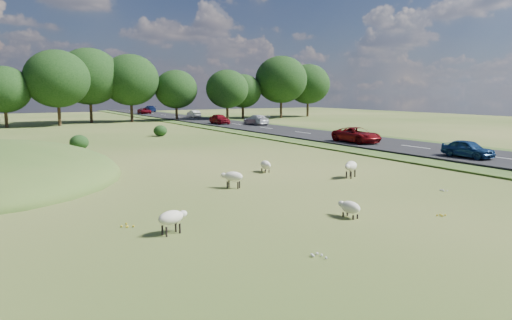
{
  "coord_description": "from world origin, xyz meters",
  "views": [
    {
      "loc": [
        -11.02,
        -18.14,
        4.83
      ],
      "look_at": [
        2.0,
        4.0,
        1.0
      ],
      "focal_mm": 32.0,
      "sensor_mm": 36.0,
      "label": 1
    }
  ],
  "objects_px": {
    "sheep_1": "(350,207)",
    "sheep_4": "(172,218)",
    "sheep_2": "(266,165)",
    "sheep_3": "(351,166)",
    "sheep_0": "(233,177)",
    "car_3": "(468,149)",
    "car_5": "(149,109)",
    "car_2": "(194,114)",
    "car_4": "(357,135)",
    "car_0": "(144,111)",
    "car_6": "(220,119)",
    "car_1": "(256,120)"
  },
  "relations": [
    {
      "from": "sheep_2",
      "to": "car_4",
      "type": "distance_m",
      "value": 16.74
    },
    {
      "from": "car_1",
      "to": "car_5",
      "type": "bearing_deg",
      "value": -90.0
    },
    {
      "from": "car_1",
      "to": "car_2",
      "type": "distance_m",
      "value": 22.71
    },
    {
      "from": "car_0",
      "to": "car_4",
      "type": "height_order",
      "value": "car_4"
    },
    {
      "from": "sheep_1",
      "to": "sheep_2",
      "type": "bearing_deg",
      "value": -16.73
    },
    {
      "from": "sheep_2",
      "to": "car_1",
      "type": "bearing_deg",
      "value": 161.08
    },
    {
      "from": "sheep_2",
      "to": "car_2",
      "type": "distance_m",
      "value": 58.4
    },
    {
      "from": "car_3",
      "to": "car_5",
      "type": "xyz_separation_m",
      "value": [
        3.8,
        85.37,
        0.1
      ]
    },
    {
      "from": "sheep_4",
      "to": "car_6",
      "type": "bearing_deg",
      "value": 46.8
    },
    {
      "from": "car_6",
      "to": "car_0",
      "type": "bearing_deg",
      "value": 90.0
    },
    {
      "from": "sheep_3",
      "to": "car_0",
      "type": "height_order",
      "value": "car_0"
    },
    {
      "from": "sheep_0",
      "to": "sheep_3",
      "type": "relative_size",
      "value": 0.83
    },
    {
      "from": "car_1",
      "to": "car_2",
      "type": "relative_size",
      "value": 1.27
    },
    {
      "from": "sheep_1",
      "to": "sheep_4",
      "type": "relative_size",
      "value": 0.94
    },
    {
      "from": "sheep_2",
      "to": "sheep_4",
      "type": "distance_m",
      "value": 12.76
    },
    {
      "from": "sheep_0",
      "to": "car_5",
      "type": "relative_size",
      "value": 0.23
    },
    {
      "from": "car_0",
      "to": "car_5",
      "type": "distance_m",
      "value": 9.4
    },
    {
      "from": "car_2",
      "to": "car_5",
      "type": "xyz_separation_m",
      "value": [
        0.0,
        26.63,
        0.09
      ]
    },
    {
      "from": "sheep_1",
      "to": "car_5",
      "type": "xyz_separation_m",
      "value": [
        21.05,
        92.33,
        0.56
      ]
    },
    {
      "from": "car_2",
      "to": "car_4",
      "type": "height_order",
      "value": "car_4"
    },
    {
      "from": "sheep_0",
      "to": "sheep_3",
      "type": "xyz_separation_m",
      "value": [
        7.09,
        -0.88,
        0.07
      ]
    },
    {
      "from": "sheep_4",
      "to": "car_1",
      "type": "height_order",
      "value": "car_1"
    },
    {
      "from": "sheep_2",
      "to": "car_3",
      "type": "bearing_deg",
      "value": 87.81
    },
    {
      "from": "car_2",
      "to": "sheep_1",
      "type": "bearing_deg",
      "value": 72.24
    },
    {
      "from": "sheep_3",
      "to": "car_4",
      "type": "height_order",
      "value": "car_4"
    },
    {
      "from": "car_3",
      "to": "car_0",
      "type": "bearing_deg",
      "value": 90.0
    },
    {
      "from": "car_3",
      "to": "car_5",
      "type": "bearing_deg",
      "value": 87.45
    },
    {
      "from": "sheep_3",
      "to": "sheep_0",
      "type": "bearing_deg",
      "value": -35.49
    },
    {
      "from": "sheep_1",
      "to": "car_1",
      "type": "relative_size",
      "value": 0.23
    },
    {
      "from": "car_1",
      "to": "car_4",
      "type": "height_order",
      "value": "car_1"
    },
    {
      "from": "car_4",
      "to": "sheep_1",
      "type": "bearing_deg",
      "value": -133.37
    },
    {
      "from": "sheep_2",
      "to": "sheep_3",
      "type": "xyz_separation_m",
      "value": [
        3.17,
        -4.05,
        0.23
      ]
    },
    {
      "from": "car_1",
      "to": "car_4",
      "type": "bearing_deg",
      "value": 81.27
    },
    {
      "from": "sheep_0",
      "to": "car_6",
      "type": "bearing_deg",
      "value": -66.88
    },
    {
      "from": "sheep_3",
      "to": "car_3",
      "type": "xyz_separation_m",
      "value": [
        11.55,
        0.7,
        0.2
      ]
    },
    {
      "from": "sheep_0",
      "to": "car_0",
      "type": "bearing_deg",
      "value": -55.47
    },
    {
      "from": "car_6",
      "to": "sheep_1",
      "type": "bearing_deg",
      "value": -110.17
    },
    {
      "from": "car_5",
      "to": "car_6",
      "type": "xyz_separation_m",
      "value": [
        -3.8,
        -45.37,
        0.01
      ]
    },
    {
      "from": "sheep_3",
      "to": "car_6",
      "type": "height_order",
      "value": "car_6"
    },
    {
      "from": "sheep_0",
      "to": "car_6",
      "type": "distance_m",
      "value": 43.97
    },
    {
      "from": "car_0",
      "to": "car_3",
      "type": "xyz_separation_m",
      "value": [
        0.0,
        -76.77,
        0.01
      ]
    },
    {
      "from": "car_3",
      "to": "car_6",
      "type": "distance_m",
      "value": 40.0
    },
    {
      "from": "sheep_4",
      "to": "car_0",
      "type": "distance_m",
      "value": 85.66
    },
    {
      "from": "sheep_3",
      "to": "car_4",
      "type": "bearing_deg",
      "value": -162.35
    },
    {
      "from": "car_5",
      "to": "car_6",
      "type": "distance_m",
      "value": 45.53
    },
    {
      "from": "sheep_4",
      "to": "car_4",
      "type": "relative_size",
      "value": 0.24
    },
    {
      "from": "sheep_1",
      "to": "car_4",
      "type": "relative_size",
      "value": 0.23
    },
    {
      "from": "car_1",
      "to": "car_6",
      "type": "relative_size",
      "value": 1.14
    },
    {
      "from": "sheep_3",
      "to": "car_3",
      "type": "height_order",
      "value": "car_3"
    },
    {
      "from": "sheep_1",
      "to": "car_0",
      "type": "xyz_separation_m",
      "value": [
        17.25,
        83.73,
        0.46
      ]
    }
  ]
}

